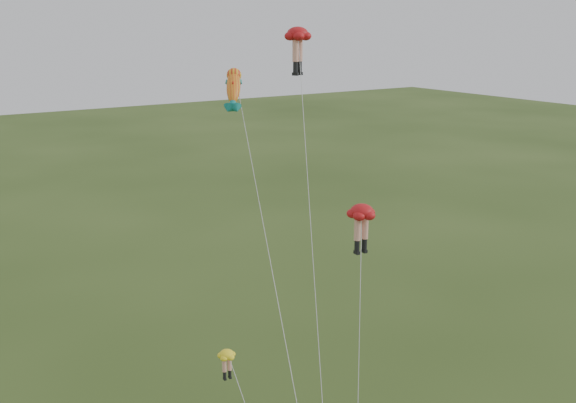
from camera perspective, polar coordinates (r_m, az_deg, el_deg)
legs_kite_red_high at (r=39.43m, az=0.88°, el=14.03°), size 8.24×14.50×21.54m
legs_kite_red_mid at (r=34.58m, az=6.56°, el=-1.43°), size 5.35×6.52×12.40m
legs_kite_yellow at (r=29.72m, az=-5.12°, el=-14.49°), size 1.30×4.86×7.60m
fish_kite at (r=37.30m, az=-4.82°, el=9.98°), size 4.45×14.73×19.46m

